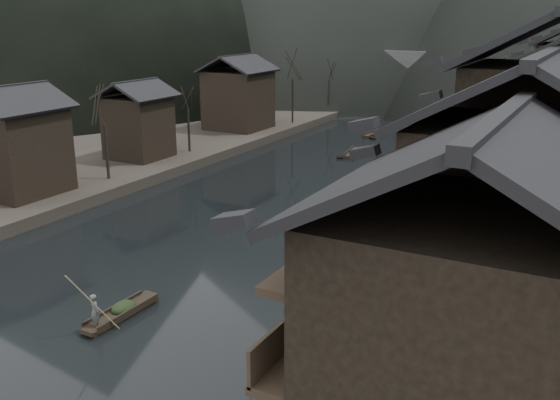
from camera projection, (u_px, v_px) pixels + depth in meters
The scene contains 11 objects.
water at pixel (143, 314), 31.02m from camera, with size 300.00×300.00×0.00m, color black.
left_bank at pixel (135, 124), 80.46m from camera, with size 40.00×200.00×1.20m, color #2D2823.
left_houses at pixel (108, 114), 55.65m from camera, with size 8.10×53.20×8.73m.
bare_trees at pixel (176, 101), 58.32m from camera, with size 3.90×73.19×7.79m.
moored_sampans at pixel (491, 206), 47.62m from camera, with size 2.96×72.27×0.47m.
midriver_boats at pixel (410, 136), 74.47m from camera, with size 13.69×29.99×0.44m.
stone_bridge at pixel (468, 79), 90.24m from camera, with size 40.00×6.00×9.00m.
hero_sampan at pixel (121, 313), 30.66m from camera, with size 1.10×4.86×0.43m.
cargo_heap at pixel (123, 301), 30.69m from camera, with size 1.07×1.40×0.64m, color black.
boatman at pixel (95, 307), 28.90m from camera, with size 0.63×0.41×1.73m, color #58585B.
bamboo_pole at pixel (93, 252), 28.01m from camera, with size 0.06×0.06×4.52m, color #8C7A51.
Camera 1 is at (19.33, -21.46, 14.39)m, focal length 40.00 mm.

